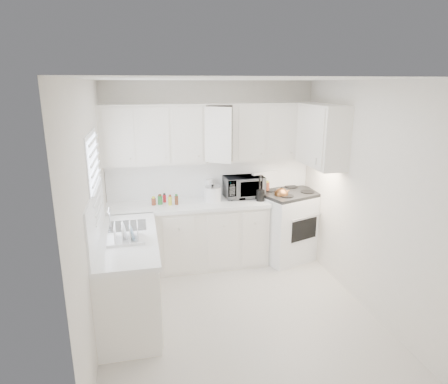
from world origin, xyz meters
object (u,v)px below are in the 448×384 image
object	(u,v)px
stove	(288,215)
rice_cooker	(213,193)
dish_rack	(125,232)
tea_kettle	(281,194)
microwave	(243,184)
utensil_crock	(261,188)

from	to	relation	value
stove	rice_cooker	xyz separation A→B (m)	(-1.13, 0.04, 0.41)
stove	dish_rack	xyz separation A→B (m)	(-2.31, -1.21, 0.40)
stove	dish_rack	size ratio (longest dim) A/B	3.38
tea_kettle	stove	bearing A→B (deg)	34.98
microwave	dish_rack	xyz separation A→B (m)	(-1.65, -1.35, -0.08)
rice_cooker	dish_rack	bearing A→B (deg)	-129.24
utensil_crock	dish_rack	size ratio (longest dim) A/B	0.97
stove	rice_cooker	distance (m)	1.21
utensil_crock	dish_rack	bearing A→B (deg)	-148.96
rice_cooker	microwave	bearing A→B (deg)	15.74
utensil_crock	dish_rack	world-z (taller)	utensil_crock
stove	tea_kettle	bearing A→B (deg)	-158.27
tea_kettle	rice_cooker	size ratio (longest dim) A/B	1.02
tea_kettle	microwave	bearing A→B (deg)	140.94
microwave	dish_rack	world-z (taller)	microwave
dish_rack	rice_cooker	bearing A→B (deg)	45.64
microwave	rice_cooker	bearing A→B (deg)	-171.05
utensil_crock	dish_rack	xyz separation A→B (m)	(-1.83, -1.10, -0.08)
utensil_crock	stove	bearing A→B (deg)	12.69
rice_cooker	dish_rack	distance (m)	1.71
rice_cooker	dish_rack	xyz separation A→B (m)	(-1.17, -1.25, -0.01)
microwave	utensil_crock	bearing A→B (deg)	-56.39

